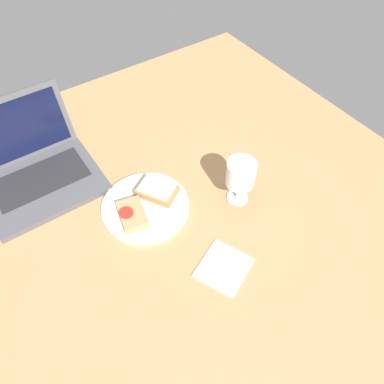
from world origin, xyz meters
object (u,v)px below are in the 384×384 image
napkin (224,267)px  laptop (36,170)px  wine_glass (241,175)px  sandwich_with_cheese (157,190)px  plate (146,207)px  sandwich_with_tomato (132,214)px

napkin → laptop: bearing=116.7°
wine_glass → laptop: bearing=138.6°
sandwich_with_cheese → wine_glass: bearing=-35.3°
laptop → plate: bearing=-53.1°
sandwich_with_cheese → napkin: (2.04, -29.51, -2.76)cm
sandwich_with_cheese → napkin: sandwich_with_cheese is taller
plate → napkin: bearing=-75.8°
sandwich_with_cheese → wine_glass: size_ratio=0.93×
wine_glass → napkin: wine_glass is taller
sandwich_with_cheese → sandwich_with_tomato: bearing=-160.8°
plate → laptop: 35.33cm
plate → wine_glass: size_ratio=1.74×
sandwich_with_tomato → wine_glass: 31.77cm
napkin → wine_glass: bearing=42.9°
napkin → sandwich_with_cheese: bearing=94.0°
plate → napkin: plate is taller
plate → sandwich_with_cheese: size_ratio=1.87×
sandwich_with_cheese → laptop: 37.11cm
sandwich_with_tomato → napkin: bearing=-65.2°
sandwich_with_tomato → wine_glass: size_ratio=0.78×
plate → sandwich_with_tomato: 5.69cm
plate → sandwich_with_cheese: sandwich_with_cheese is taller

